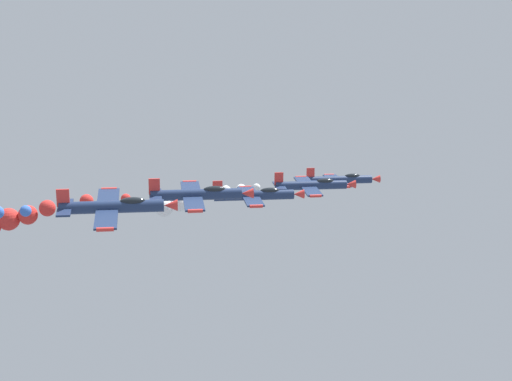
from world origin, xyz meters
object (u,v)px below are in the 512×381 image
object	(u,v)px
airplane_right_inner	(256,195)
airplane_left_outer	(198,194)
airplane_lead	(341,180)
airplane_right_outer	(114,207)
airplane_left_inner	(312,185)

from	to	relation	value
airplane_right_inner	airplane_left_outer	size ratio (longest dim) A/B	1.00
airplane_lead	airplane_right_outer	size ratio (longest dim) A/B	1.00
airplane_left_inner	airplane_left_outer	xyz separation A→B (m)	(18.44, -15.52, 2.77)
airplane_right_outer	airplane_right_inner	bearing A→B (deg)	139.77
airplane_left_inner	airplane_right_outer	xyz separation A→B (m)	(26.81, -23.40, 3.50)
airplane_right_inner	airplane_lead	bearing A→B (deg)	141.77
airplane_lead	airplane_right_inner	distance (m)	23.39
airplane_right_outer	airplane_lead	bearing A→B (deg)	140.77
airplane_right_inner	airplane_right_outer	size ratio (longest dim) A/B	1.00
airplane_left_inner	airplane_left_outer	bearing A→B (deg)	-40.08
airplane_lead	airplane_left_inner	world-z (taller)	airplane_left_inner
airplane_right_inner	airplane_right_outer	distance (m)	23.28
airplane_left_inner	airplane_right_inner	xyz separation A→B (m)	(9.16, -8.47, 0.72)
airplane_lead	airplane_right_inner	xyz separation A→B (m)	(18.33, -14.44, 1.76)
airplane_left_inner	airplane_right_inner	distance (m)	12.50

